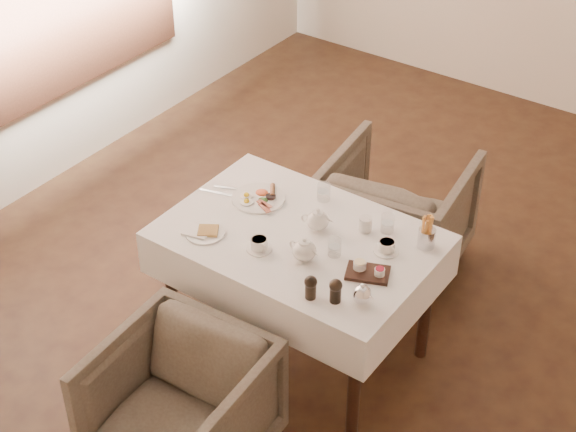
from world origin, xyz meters
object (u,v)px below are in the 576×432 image
at_px(armchair_near, 180,408).
at_px(teapot_centre, 318,219).
at_px(table, 299,254).
at_px(breakfast_plate, 259,197).
at_px(armchair_far, 396,213).

distance_m(armchair_near, teapot_centre, 1.08).
bearing_deg(table, armchair_near, -91.83).
height_order(breakfast_plate, teapot_centre, teapot_centre).
xyz_separation_m(armchair_far, teapot_centre, (0.01, -0.83, 0.46)).
xyz_separation_m(table, armchair_near, (-0.03, -0.87, -0.32)).
bearing_deg(teapot_centre, armchair_far, 69.49).
xyz_separation_m(armchair_far, breakfast_plate, (-0.37, -0.79, 0.41)).
xyz_separation_m(armchair_near, teapot_centre, (0.08, 0.96, 0.49)).
bearing_deg(armchair_far, teapot_centre, 83.51).
relative_size(table, teapot_centre, 8.64).
distance_m(armchair_far, teapot_centre, 0.95).
distance_m(table, breakfast_plate, 0.38).
bearing_deg(breakfast_plate, teapot_centre, -16.23).
bearing_deg(teapot_centre, armchair_near, -115.69).
relative_size(armchair_far, teapot_centre, 5.24).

